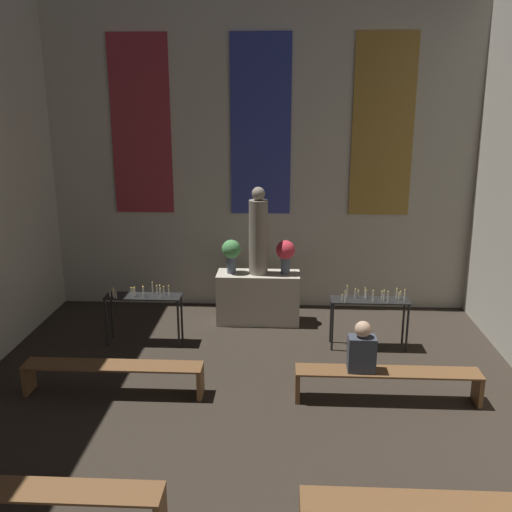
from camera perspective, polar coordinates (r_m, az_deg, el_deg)
The scene contains 11 objects.
wall_back at distance 10.65m, azimuth 0.49°, elevation 9.99°, with size 8.04×0.16×5.72m.
altar at distance 10.25m, azimuth 0.23°, elevation -4.18°, with size 1.47×0.58×0.92m.
statue at distance 9.92m, azimuth 0.24°, elevation 2.22°, with size 0.33×0.33×1.54m.
flower_vase_left at distance 10.04m, azimuth -2.49°, elevation 0.42°, with size 0.33×0.33×0.60m.
flower_vase_right at distance 9.99m, azimuth 2.97°, elevation 0.34°, with size 0.33×0.33×0.60m.
candle_rack_left at distance 9.49m, azimuth -11.19°, elevation -4.61°, with size 1.24×0.37×1.01m.
candle_rack_right at distance 9.32m, azimuth 11.29°, elevation -4.99°, with size 1.24×0.37×1.02m.
pew_second_left at distance 6.10m, azimuth -21.42°, elevation -21.64°, with size 2.44×0.36×0.44m.
pew_back_left at distance 8.12m, azimuth -14.09°, elevation -11.14°, with size 2.44×0.36×0.44m.
pew_back_right at distance 7.91m, azimuth 13.01°, elevation -11.81°, with size 2.44×0.36×0.44m.
person_seated at distance 7.68m, azimuth 10.54°, elevation -9.12°, with size 0.36×0.24×0.69m.
Camera 1 is at (0.45, -0.54, 3.91)m, focal length 40.00 mm.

